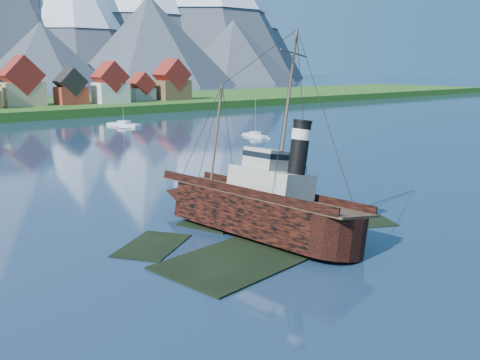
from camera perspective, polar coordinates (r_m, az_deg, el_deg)
ground at (r=52.67m, az=2.58°, el=-6.67°), size 1400.00×1400.00×0.00m
shoal at (r=55.43m, az=2.48°, el=-6.08°), size 31.71×21.24×1.14m
tugboat_wreck at (r=55.63m, az=0.65°, el=-2.67°), size 6.38×27.48×21.78m
sailboat_d at (r=128.32m, az=1.65°, el=4.70°), size 3.07×8.27×11.02m
sailboat_e at (r=155.16m, az=-12.29°, el=5.74°), size 6.19×11.05×12.50m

